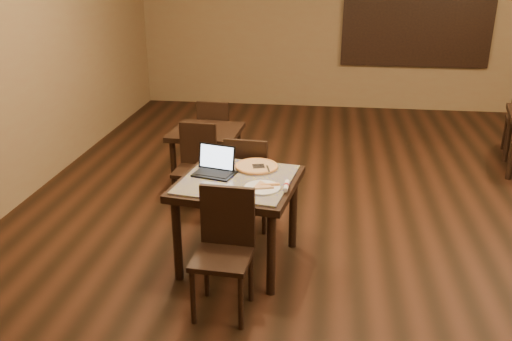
# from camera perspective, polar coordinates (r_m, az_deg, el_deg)

# --- Properties ---
(ground) EXTENTS (10.00, 10.00, 0.00)m
(ground) POSITION_cam_1_polar(r_m,az_deg,el_deg) (4.88, 17.01, -9.07)
(ground) COLOR black
(ground) RESTS_ON ground
(wall_back) EXTENTS (8.00, 0.02, 3.00)m
(wall_back) POSITION_cam_1_polar(r_m,az_deg,el_deg) (9.24, 13.44, 15.44)
(wall_back) COLOR olive
(wall_back) RESTS_ON ground
(mural) EXTENTS (2.34, 0.05, 1.64)m
(mural) POSITION_cam_1_polar(r_m,az_deg,el_deg) (9.25, 16.68, 15.46)
(mural) COLOR #295598
(mural) RESTS_ON wall_back
(tiled_table) EXTENTS (1.05, 1.05, 0.76)m
(tiled_table) POSITION_cam_1_polar(r_m,az_deg,el_deg) (4.37, -1.93, -2.09)
(tiled_table) COLOR black
(tiled_table) RESTS_ON ground
(chair_main_near) EXTENTS (0.42, 0.42, 0.92)m
(chair_main_near) POSITION_cam_1_polar(r_m,az_deg,el_deg) (3.88, -3.33, -7.69)
(chair_main_near) COLOR black
(chair_main_near) RESTS_ON ground
(chair_main_far) EXTENTS (0.43, 0.43, 0.91)m
(chair_main_far) POSITION_cam_1_polar(r_m,az_deg,el_deg) (4.99, -0.83, -0.76)
(chair_main_far) COLOR black
(chair_main_far) RESTS_ON ground
(laptop) EXTENTS (0.36, 0.32, 0.22)m
(laptop) POSITION_cam_1_polar(r_m,az_deg,el_deg) (4.43, -4.29, 0.47)
(laptop) COLOR black
(laptop) RESTS_ON tiled_table
(plate) EXTENTS (0.28, 0.28, 0.02)m
(plate) POSITION_cam_1_polar(r_m,az_deg,el_deg) (4.13, 0.66, -1.84)
(plate) COLOR white
(plate) RESTS_ON tiled_table
(pizza_slice) EXTENTS (0.24, 0.24, 0.02)m
(pizza_slice) POSITION_cam_1_polar(r_m,az_deg,el_deg) (4.12, 0.66, -1.66)
(pizza_slice) COLOR beige
(pizza_slice) RESTS_ON plate
(pizza_pan) EXTENTS (0.37, 0.37, 0.01)m
(pizza_pan) POSITION_cam_1_polar(r_m,az_deg,el_deg) (4.53, 0.05, 0.28)
(pizza_pan) COLOR silver
(pizza_pan) RESTS_ON tiled_table
(pizza_whole) EXTENTS (0.36, 0.36, 0.03)m
(pizza_whole) POSITION_cam_1_polar(r_m,az_deg,el_deg) (4.52, 0.05, 0.45)
(pizza_whole) COLOR beige
(pizza_whole) RESTS_ON pizza_pan
(spatula) EXTENTS (0.15, 0.25, 0.01)m
(spatula) POSITION_cam_1_polar(r_m,az_deg,el_deg) (4.50, 0.27, 0.45)
(spatula) COLOR silver
(spatula) RESTS_ON pizza_whole
(napkin_roll) EXTENTS (0.04, 0.17, 0.04)m
(napkin_roll) POSITION_cam_1_polar(r_m,az_deg,el_deg) (4.14, 3.20, -1.62)
(napkin_roll) COLOR white
(napkin_roll) RESTS_ON tiled_table
(other_table_b) EXTENTS (0.76, 0.76, 0.67)m
(other_table_b) POSITION_cam_1_polar(r_m,az_deg,el_deg) (5.91, -5.25, 3.26)
(other_table_b) COLOR black
(other_table_b) RESTS_ON ground
(other_table_b_chair_near) EXTENTS (0.40, 0.40, 0.87)m
(other_table_b_chair_near) POSITION_cam_1_polar(r_m,az_deg,el_deg) (5.46, -6.32, 0.90)
(other_table_b_chair_near) COLOR black
(other_table_b_chair_near) RESTS_ON ground
(other_table_b_chair_far) EXTENTS (0.40, 0.40, 0.87)m
(other_table_b_chair_far) POSITION_cam_1_polar(r_m,az_deg,el_deg) (6.40, -4.28, 4.11)
(other_table_b_chair_far) COLOR black
(other_table_b_chair_far) RESTS_ON ground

